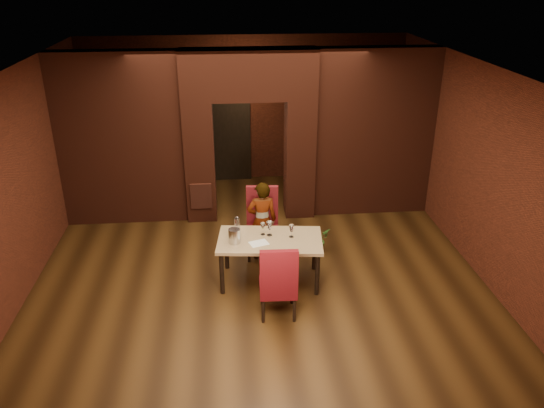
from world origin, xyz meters
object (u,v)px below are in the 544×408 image
(chair_near, at_px, (278,279))
(person_seated, at_px, (262,221))
(wine_glass_b, at_px, (269,228))
(dining_table, at_px, (270,260))
(water_bottle, at_px, (237,227))
(wine_bucket, at_px, (234,236))
(chair_far, at_px, (262,224))
(potted_plant, at_px, (318,239))
(wine_glass_a, at_px, (263,229))
(wine_glass_c, at_px, (291,231))

(chair_near, bearing_deg, person_seated, -83.99)
(person_seated, height_order, wine_glass_b, person_seated)
(dining_table, relative_size, water_bottle, 4.68)
(wine_bucket, height_order, water_bottle, water_bottle)
(chair_far, distance_m, potted_plant, 1.04)
(wine_glass_a, relative_size, wine_bucket, 0.88)
(person_seated, bearing_deg, wine_glass_b, 92.40)
(wine_glass_b, bearing_deg, chair_near, -88.01)
(wine_glass_a, distance_m, wine_glass_c, 0.44)
(chair_far, xyz_separation_m, wine_glass_c, (0.39, -0.78, 0.25))
(person_seated, bearing_deg, wine_glass_c, 115.17)
(potted_plant, bearing_deg, wine_glass_a, -143.77)
(chair_far, height_order, wine_glass_a, chair_far)
(wine_glass_a, height_order, wine_glass_b, wine_glass_b)
(wine_glass_c, height_order, water_bottle, water_bottle)
(wine_glass_c, distance_m, water_bottle, 0.83)
(dining_table, bearing_deg, potted_plant, 50.73)
(chair_near, relative_size, potted_plant, 2.75)
(dining_table, xyz_separation_m, wine_bucket, (-0.54, -0.07, 0.48))
(wine_glass_c, xyz_separation_m, wine_bucket, (-0.87, -0.10, 0.01))
(wine_glass_a, distance_m, water_bottle, 0.40)
(chair_near, xyz_separation_m, wine_bucket, (-0.57, 0.78, 0.28))
(chair_near, bearing_deg, water_bottle, -59.29)
(chair_far, relative_size, wine_glass_b, 5.09)
(water_bottle, bearing_deg, wine_glass_c, -6.09)
(chair_near, xyz_separation_m, potted_plant, (0.87, 1.74, -0.36))
(chair_near, height_order, water_bottle, chair_near)
(potted_plant, bearing_deg, wine_glass_c, -124.10)
(chair_near, bearing_deg, wine_glass_a, -80.12)
(potted_plant, bearing_deg, chair_far, -175.29)
(wine_glass_c, bearing_deg, wine_glass_a, 164.50)
(chair_far, distance_m, wine_glass_a, 0.70)
(dining_table, distance_m, potted_plant, 1.29)
(wine_glass_c, relative_size, potted_plant, 0.49)
(chair_far, relative_size, chair_near, 1.04)
(dining_table, height_order, wine_glass_a, wine_glass_a)
(wine_glass_c, bearing_deg, chair_far, 116.55)
(dining_table, relative_size, wine_glass_a, 8.10)
(chair_far, xyz_separation_m, wine_bucket, (-0.48, -0.88, 0.26))
(wine_glass_a, relative_size, wine_glass_b, 0.84)
(dining_table, distance_m, person_seated, 0.82)
(chair_near, height_order, person_seated, person_seated)
(dining_table, height_order, person_seated, person_seated)
(water_bottle, bearing_deg, potted_plant, 28.78)
(wine_glass_c, distance_m, wine_bucket, 0.87)
(water_bottle, bearing_deg, dining_table, -14.50)
(wine_glass_b, relative_size, wine_glass_c, 1.14)
(chair_far, xyz_separation_m, potted_plant, (0.97, 0.08, -0.38))
(water_bottle, distance_m, potted_plant, 1.74)
(chair_near, distance_m, wine_bucket, 1.01)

